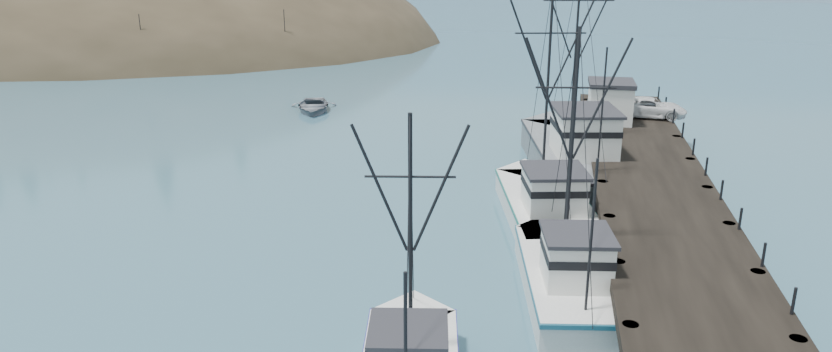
{
  "coord_description": "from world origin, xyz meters",
  "views": [
    {
      "loc": [
        8.17,
        -21.64,
        14.37
      ],
      "look_at": [
        1.94,
        13.65,
        2.5
      ],
      "focal_mm": 32.0,
      "sensor_mm": 36.0,
      "label": 1
    }
  ],
  "objects_px": {
    "motorboat": "(313,111)",
    "pier": "(654,190)",
    "pier_shed": "(610,101)",
    "trawler_near": "(568,274)",
    "trawler_far": "(546,204)",
    "work_vessel": "(574,154)",
    "pickup_truck": "(650,108)"
  },
  "relations": [
    {
      "from": "trawler_far",
      "to": "motorboat",
      "type": "xyz_separation_m",
      "value": [
        -19.5,
        21.62,
        -0.82
      ]
    },
    {
      "from": "pier_shed",
      "to": "pickup_truck",
      "type": "bearing_deg",
      "value": 31.78
    },
    {
      "from": "pier_shed",
      "to": "pickup_truck",
      "type": "height_order",
      "value": "pier_shed"
    },
    {
      "from": "pier",
      "to": "pier_shed",
      "type": "xyz_separation_m",
      "value": [
        -1.41,
        13.12,
        1.73
      ]
    },
    {
      "from": "motorboat",
      "to": "trawler_far",
      "type": "bearing_deg",
      "value": -62.57
    },
    {
      "from": "trawler_near",
      "to": "motorboat",
      "type": "xyz_separation_m",
      "value": [
        -20.49,
        29.8,
        -0.82
      ]
    },
    {
      "from": "pier",
      "to": "trawler_near",
      "type": "xyz_separation_m",
      "value": [
        -4.47,
        -9.01,
        -0.87
      ]
    },
    {
      "from": "motorboat",
      "to": "trawler_near",
      "type": "bearing_deg",
      "value": -70.11
    },
    {
      "from": "pier",
      "to": "trawler_far",
      "type": "bearing_deg",
      "value": -171.41
    },
    {
      "from": "trawler_far",
      "to": "pier_shed",
      "type": "bearing_deg",
      "value": 73.81
    },
    {
      "from": "pier",
      "to": "trawler_near",
      "type": "height_order",
      "value": "trawler_near"
    },
    {
      "from": "work_vessel",
      "to": "pickup_truck",
      "type": "height_order",
      "value": "work_vessel"
    },
    {
      "from": "pickup_truck",
      "to": "motorboat",
      "type": "xyz_separation_m",
      "value": [
        -26.45,
        5.87,
        -2.68
      ]
    },
    {
      "from": "pier_shed",
      "to": "pier",
      "type": "bearing_deg",
      "value": -83.88
    },
    {
      "from": "work_vessel",
      "to": "pier_shed",
      "type": "height_order",
      "value": "work_vessel"
    },
    {
      "from": "pier_shed",
      "to": "trawler_near",
      "type": "bearing_deg",
      "value": -97.87
    },
    {
      "from": "motorboat",
      "to": "work_vessel",
      "type": "bearing_deg",
      "value": -46.77
    },
    {
      "from": "motorboat",
      "to": "pier",
      "type": "bearing_deg",
      "value": -54.42
    },
    {
      "from": "pier",
      "to": "pickup_truck",
      "type": "relative_size",
      "value": 8.97
    },
    {
      "from": "pier",
      "to": "pier_shed",
      "type": "distance_m",
      "value": 13.31
    },
    {
      "from": "trawler_near",
      "to": "work_vessel",
      "type": "height_order",
      "value": "work_vessel"
    },
    {
      "from": "trawler_near",
      "to": "work_vessel",
      "type": "bearing_deg",
      "value": 87.69
    },
    {
      "from": "trawler_far",
      "to": "pickup_truck",
      "type": "relative_size",
      "value": 2.58
    },
    {
      "from": "work_vessel",
      "to": "motorboat",
      "type": "relative_size",
      "value": 2.99
    },
    {
      "from": "trawler_far",
      "to": "pier_shed",
      "type": "height_order",
      "value": "trawler_far"
    },
    {
      "from": "trawler_near",
      "to": "pickup_truck",
      "type": "height_order",
      "value": "trawler_near"
    },
    {
      "from": "pier",
      "to": "pier_shed",
      "type": "height_order",
      "value": "pier_shed"
    },
    {
      "from": "trawler_far",
      "to": "pickup_truck",
      "type": "xyz_separation_m",
      "value": [
        6.96,
        15.75,
        1.86
      ]
    },
    {
      "from": "pier",
      "to": "trawler_far",
      "type": "xyz_separation_m",
      "value": [
        -5.46,
        -0.82,
        -0.87
      ]
    },
    {
      "from": "trawler_near",
      "to": "trawler_far",
      "type": "height_order",
      "value": "trawler_far"
    },
    {
      "from": "pier_shed",
      "to": "pickup_truck",
      "type": "xyz_separation_m",
      "value": [
        2.91,
        1.8,
        -0.74
      ]
    },
    {
      "from": "trawler_near",
      "to": "pickup_truck",
      "type": "relative_size",
      "value": 2.29
    }
  ]
}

